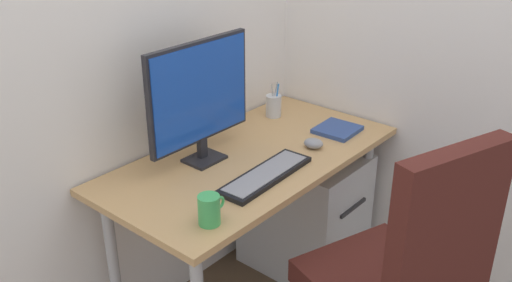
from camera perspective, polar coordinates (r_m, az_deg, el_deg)
The scene contains 9 objects.
desk at distance 2.32m, azimuth -0.48°, elevation -3.42°, with size 1.27×0.64×0.75m.
office_chair at distance 1.97m, azimuth 14.82°, elevation -12.85°, with size 0.64×0.66×1.10m.
filing_cabinet at distance 2.76m, azimuth 4.86°, elevation -7.04°, with size 0.41×0.54×0.61m.
monitor at distance 2.14m, azimuth -5.71°, elevation 4.64°, with size 0.50×0.12×0.48m.
keyboard at distance 2.11m, azimuth 1.00°, elevation -3.47°, with size 0.44×0.15×0.02m.
mouse at distance 2.34m, azimuth 5.86°, elevation -0.24°, with size 0.07×0.08×0.04m, color gray.
pen_holder at distance 2.64m, azimuth 1.80°, elevation 3.62°, with size 0.07×0.07×0.17m.
notebook at distance 2.51m, azimuth 8.26°, elevation 1.17°, with size 0.18×0.17×0.02m, color #334C8C.
coffee_mug at distance 1.82m, azimuth -4.75°, elevation -6.97°, with size 0.11×0.07×0.10m.
Camera 1 is at (-1.54, -1.33, 1.77)m, focal length 39.38 mm.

